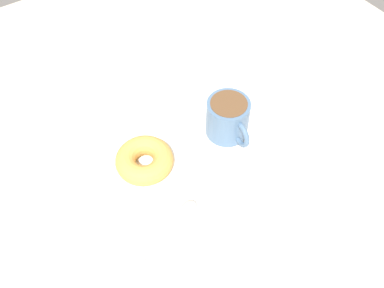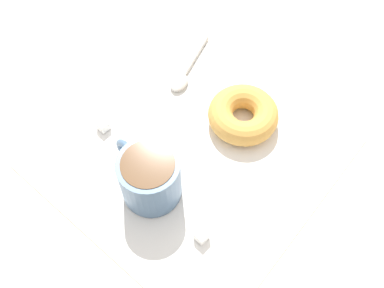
{
  "view_description": "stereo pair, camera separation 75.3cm",
  "coord_description": "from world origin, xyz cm",
  "views": [
    {
      "loc": [
        26.52,
        39.64,
        61.33
      ],
      "look_at": [
        1.06,
        1.79,
        2.3
      ],
      "focal_mm": 40.0,
      "sensor_mm": 36.0,
      "label": 1
    },
    {
      "loc": [
        -20.32,
        -18.53,
        51.4
      ],
      "look_at": [
        1.06,
        1.79,
        2.3
      ],
      "focal_mm": 40.0,
      "sensor_mm": 36.0,
      "label": 2
    }
  ],
  "objects": [
    {
      "name": "coffee_cup",
      "position": [
        -6.77,
        1.67,
        4.14
      ],
      "size": [
        7.7,
        10.62,
        7.41
      ],
      "color": "slate",
      "rests_on": "napkin"
    },
    {
      "name": "ground_plane",
      "position": [
        0.0,
        0.0,
        -1.0
      ],
      "size": [
        120.0,
        120.0,
        2.0
      ],
      "primitive_type": "cube",
      "color": "beige"
    },
    {
      "name": "donut",
      "position": [
        9.63,
        0.1,
        2.06
      ],
      "size": [
        9.96,
        9.96,
        3.52
      ],
      "primitive_type": "torus",
      "color": "gold",
      "rests_on": "napkin"
    },
    {
      "name": "spoon",
      "position": [
        9.78,
        11.83,
        0.7
      ],
      "size": [
        12.19,
        5.39,
        0.9
      ],
      "color": "#B7B2A8",
      "rests_on": "napkin"
    },
    {
      "name": "sugar_cube",
      "position": [
        -7.05,
        -7.54,
        1.02
      ],
      "size": [
        1.45,
        1.45,
        1.45
      ],
      "primitive_type": "cube",
      "color": "white",
      "rests_on": "napkin"
    },
    {
      "name": "sugar_cube_extra",
      "position": [
        -4.8,
        13.56,
        1.04
      ],
      "size": [
        1.48,
        1.48,
        1.48
      ],
      "primitive_type": "cube",
      "color": "white",
      "rests_on": "napkin"
    },
    {
      "name": "napkin",
      "position": [
        1.06,
        1.79,
        0.15
      ],
      "size": [
        37.25,
        37.25,
        0.3
      ],
      "primitive_type": "cube",
      "rotation": [
        0.0,
        0.0,
        0.06
      ],
      "color": "white",
      "rests_on": "ground_plane"
    }
  ]
}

